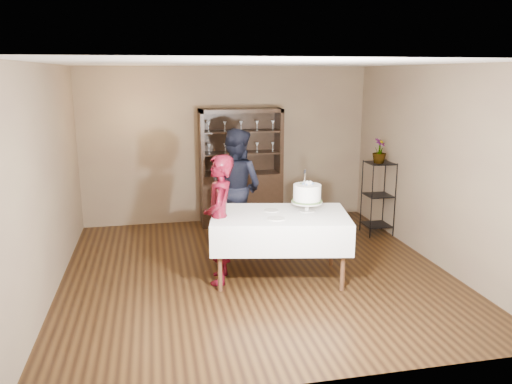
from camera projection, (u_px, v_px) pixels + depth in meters
floor at (256, 272)px, 6.66m from camera, size 5.00×5.00×0.00m
ceiling at (256, 63)px, 6.03m from camera, size 5.00×5.00×0.00m
back_wall at (227, 145)px, 8.72m from camera, size 5.00×0.02×2.70m
wall_left at (48, 181)px, 5.85m from camera, size 0.02×5.00×2.70m
wall_right at (434, 165)px, 6.84m from camera, size 0.02×5.00×2.70m
china_hutch at (241, 186)px, 8.69m from camera, size 1.40×0.48×2.00m
plant_etagere at (378, 195)px, 8.10m from camera, size 0.42×0.42×1.20m
cake_table at (280, 229)px, 6.33m from camera, size 1.87×1.35×0.86m
woman at (219, 219)px, 6.19m from camera, size 0.49×0.65×1.62m
man at (236, 187)px, 7.57m from camera, size 1.10×1.09×1.79m
cake at (307, 194)px, 6.36m from camera, size 0.40×0.40×0.55m
plate_near at (276, 219)px, 6.05m from camera, size 0.28×0.28×0.01m
plate_far at (271, 210)px, 6.40m from camera, size 0.22×0.22×0.01m
potted_plant at (379, 151)px, 7.88m from camera, size 0.31×0.31×0.39m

